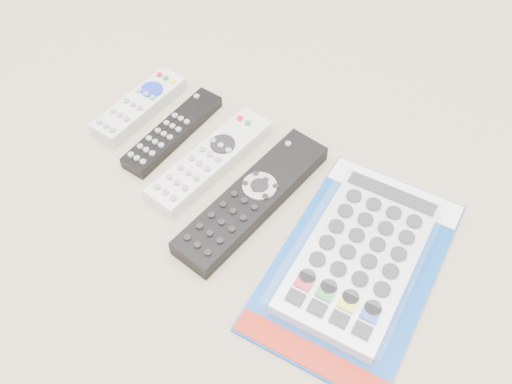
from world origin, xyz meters
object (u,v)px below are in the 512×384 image
Objects in this scene: remote_small_grey at (139,106)px; remote_slim_black at (173,131)px; remote_large_black at (253,199)px; jumbo_remote_packaged at (360,256)px; remote_silver_dvd at (210,160)px.

remote_small_grey is 0.89× the size of remote_slim_black.
remote_large_black is 0.81× the size of jumbo_remote_packaged.
remote_slim_black is 0.57× the size of jumbo_remote_packaged.
remote_small_grey is at bearing 173.44° from remote_large_black.
remote_slim_black is at bearing 168.16° from jumbo_remote_packaged.
remote_small_grey is 0.41m from jumbo_remote_packaged.
jumbo_remote_packaged is (0.33, -0.04, 0.01)m from remote_slim_black.
remote_large_black is (0.25, -0.05, 0.00)m from remote_small_grey.
jumbo_remote_packaged reaches higher than remote_large_black.
remote_silver_dvd is at bearing 169.20° from jumbo_remote_packaged.
remote_large_black reaches higher than remote_small_grey.
remote_slim_black is 0.18m from remote_large_black.
remote_large_black is at bearing 174.57° from jumbo_remote_packaged.
remote_small_grey is at bearing 167.73° from jumbo_remote_packaged.
remote_slim_black is 0.08m from remote_silver_dvd.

